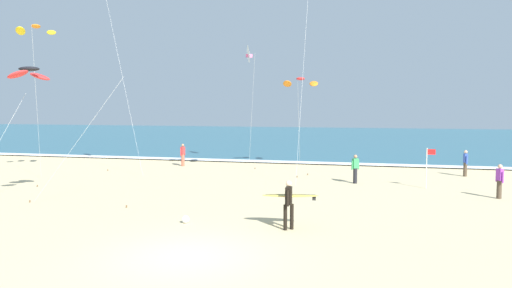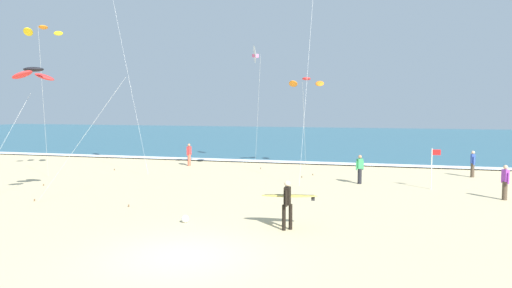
# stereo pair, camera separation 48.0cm
# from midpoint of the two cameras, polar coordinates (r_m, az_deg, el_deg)

# --- Properties ---
(ground_plane) EXTENTS (160.00, 160.00, 0.00)m
(ground_plane) POSITION_cam_midpoint_polar(r_m,az_deg,el_deg) (13.98, -9.27, -13.12)
(ground_plane) COLOR #CCB789
(ocean_water) EXTENTS (160.00, 60.00, 0.08)m
(ocean_water) POSITION_cam_midpoint_polar(r_m,az_deg,el_deg) (64.94, 9.38, 0.75)
(ocean_water) COLOR #2D6075
(ocean_water) RESTS_ON ground
(shoreline_foam) EXTENTS (160.00, 1.41, 0.01)m
(shoreline_foam) POSITION_cam_midpoint_polar(r_m,az_deg,el_deg) (35.53, 5.40, -2.20)
(shoreline_foam) COLOR white
(shoreline_foam) RESTS_ON ocean_water
(surfer_lead) EXTENTS (2.00, 0.91, 1.71)m
(surfer_lead) POSITION_cam_midpoint_polar(r_m,az_deg,el_deg) (16.56, 3.17, -6.57)
(surfer_lead) COLOR black
(surfer_lead) RESTS_ON ground
(kite_arc_amber_near) EXTENTS (3.01, 3.66, 8.92)m
(kite_arc_amber_near) POSITION_cam_midpoint_polar(r_m,az_deg,el_deg) (30.96, -25.22, 12.20)
(kite_arc_amber_near) COLOR yellow
(kite_arc_amber_near) RESTS_ON ground
(kite_delta_ivory_far) EXTENTS (1.53, 3.36, 8.69)m
(kite_delta_ivory_far) POSITION_cam_midpoint_polar(r_m,az_deg,el_deg) (35.07, -1.23, 10.68)
(kite_delta_ivory_far) COLOR white
(kite_delta_ivory_far) RESTS_ON ground
(kite_arc_charcoal_distant) EXTENTS (4.83, 2.13, 5.91)m
(kite_arc_charcoal_distant) POSITION_cam_midpoint_polar(r_m,az_deg,el_deg) (22.68, -26.01, 7.58)
(kite_arc_charcoal_distant) COLOR red
(kite_arc_charcoal_distant) RESTS_ON ground
(kite_arc_scarlet_close) EXTENTS (2.46, 4.91, 6.18)m
(kite_arc_scarlet_close) POSITION_cam_midpoint_polar(r_m,az_deg,el_deg) (32.49, 4.91, 7.37)
(kite_arc_scarlet_close) COLOR orange
(kite_arc_scarlet_close) RESTS_ON ground
(bystander_green_top) EXTENTS (0.40, 0.35, 1.59)m
(bystander_green_top) POSITION_cam_midpoint_polar(r_m,az_deg,el_deg) (26.71, 11.27, -2.91)
(bystander_green_top) COLOR black
(bystander_green_top) RESTS_ON ground
(bystander_red_top) EXTENTS (0.26, 0.48, 1.59)m
(bystander_red_top) POSITION_cam_midpoint_polar(r_m,az_deg,el_deg) (34.20, -9.14, -1.27)
(bystander_red_top) COLOR #D8593F
(bystander_red_top) RESTS_ON ground
(bystander_blue_top) EXTENTS (0.23, 0.49, 1.59)m
(bystander_blue_top) POSITION_cam_midpoint_polar(r_m,az_deg,el_deg) (31.37, 23.34, -2.10)
(bystander_blue_top) COLOR #4C3D2D
(bystander_blue_top) RESTS_ON ground
(bystander_purple_top) EXTENTS (0.30, 0.46, 1.59)m
(bystander_purple_top) POSITION_cam_midpoint_polar(r_m,az_deg,el_deg) (24.45, 26.59, -3.99)
(bystander_purple_top) COLOR #4C3D2D
(bystander_purple_top) RESTS_ON ground
(lifeguard_flag) EXTENTS (0.45, 0.05, 2.10)m
(lifeguard_flag) POSITION_cam_midpoint_polar(r_m,az_deg,el_deg) (25.97, 19.34, -2.28)
(lifeguard_flag) COLOR silver
(lifeguard_flag) RESTS_ON ground
(beach_ball) EXTENTS (0.28, 0.28, 0.28)m
(beach_ball) POSITION_cam_midpoint_polar(r_m,az_deg,el_deg) (17.71, -9.19, -8.87)
(beach_ball) COLOR white
(beach_ball) RESTS_ON ground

